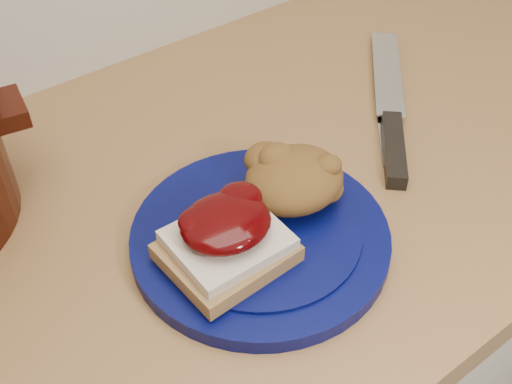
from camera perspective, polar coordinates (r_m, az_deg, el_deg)
plate at (r=0.64m, az=0.37°, el=-4.07°), size 0.27×0.27×0.02m
sandwich at (r=0.59m, az=-2.65°, el=-4.15°), size 0.11×0.10×0.05m
stuffing_mound at (r=0.64m, az=3.40°, el=1.11°), size 0.11×0.10×0.05m
chef_knife at (r=0.79m, az=11.99°, el=5.79°), size 0.24×0.26×0.02m
butter_knife at (r=0.80m, az=11.20°, el=5.85°), size 0.11×0.12×0.00m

